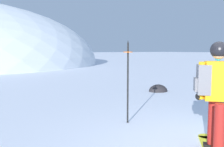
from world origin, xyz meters
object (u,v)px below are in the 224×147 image
Objects in this scene: rock_dark at (158,91)px; spare_snowboard at (223,86)px; snowboarder_main at (215,95)px; piste_marker_near at (128,76)px.

spare_snowboard is at bearing -115.28° from rock_dark.
snowboarder_main is 2.26× the size of rock_dark.
piste_marker_near is at bearing -142.60° from rock_dark.
piste_marker_near is at bearing 145.35° from spare_snowboard.
spare_snowboard is at bearing 28.98° from snowboarder_main.
rock_dark is at bearing 37.40° from piste_marker_near.
piste_marker_near reaches higher than spare_snowboard.
snowboarder_main reaches higher than rock_dark.
rock_dark is (3.48, 2.66, -1.03)m from piste_marker_near.
piste_marker_near reaches higher than rock_dark.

